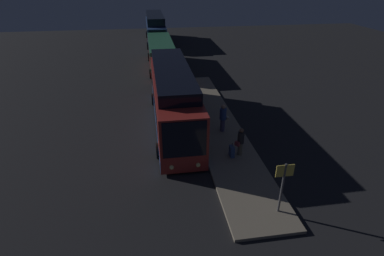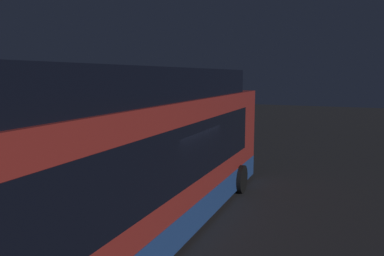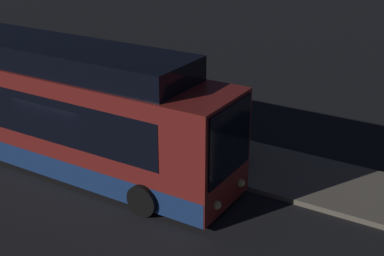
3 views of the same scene
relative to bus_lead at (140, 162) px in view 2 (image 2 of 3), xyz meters
name	(u,v)px [view 2 (image 2 of 3)]	position (x,y,z in m)	size (l,w,h in m)	color
ground	(165,226)	(0.72, -0.25, -1.81)	(80.00, 80.00, 0.00)	#232326
platform	(67,207)	(0.72, 2.87, -1.73)	(20.00, 3.03, 0.16)	gray
bus_lead	(140,162)	(0.00, 0.00, 0.00)	(12.06, 2.80, 3.96)	maroon
passenger_boarding	(129,147)	(4.76, 3.32, -0.76)	(0.57, 0.63, 1.67)	#6B604C
passenger_waiting	(86,161)	(1.84, 3.04, -0.66)	(0.47, 0.63, 1.86)	#4C476B
suitcase	(142,162)	(4.88, 2.83, -1.34)	(0.46, 0.23, 0.87)	#334C7F
sign_post	(173,116)	(9.44, 3.68, -0.04)	(0.10, 0.77, 2.49)	#4C4C51
trash_bin	(80,208)	(-0.08, 1.73, -1.33)	(0.44, 0.44, 0.65)	#2D4C33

